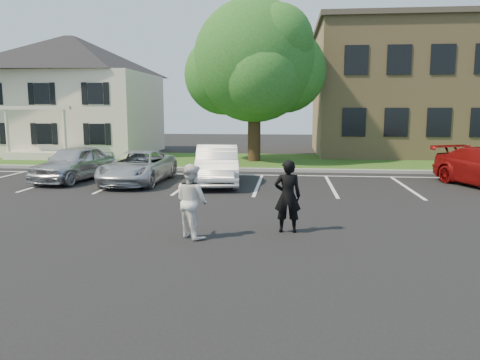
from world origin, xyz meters
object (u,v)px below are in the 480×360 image
object	(u,v)px
tree	(256,64)
house	(73,95)
car_silver_minivan	(138,167)
man_black_suit	(288,196)
man_white_shirt	(192,201)
car_silver_west	(74,163)
car_white_sedan	(217,165)

from	to	relation	value
tree	house	bearing A→B (deg)	161.96
house	car_silver_minivan	xyz separation A→B (m)	(8.20, -12.00, -3.19)
man_black_suit	tree	bearing A→B (deg)	-86.06
man_white_shirt	car_silver_minivan	xyz separation A→B (m)	(-3.76, 7.64, -0.22)
man_black_suit	man_white_shirt	distance (m)	2.28
car_silver_west	man_black_suit	bearing A→B (deg)	-29.50
house	car_white_sedan	distance (m)	16.70
house	man_black_suit	world-z (taller)	house
house	car_white_sedan	size ratio (longest dim) A/B	2.25
tree	car_white_sedan	xyz separation A→B (m)	(-0.99, -7.82, -4.59)
man_white_shirt	car_silver_west	bearing A→B (deg)	-9.76
car_silver_minivan	man_black_suit	bearing A→B (deg)	-47.11
tree	car_white_sedan	world-z (taller)	tree
car_white_sedan	tree	bearing A→B (deg)	74.80
man_black_suit	man_white_shirt	xyz separation A→B (m)	(-2.18, -0.69, -0.02)
car_silver_west	car_white_sedan	distance (m)	5.97
man_black_suit	car_silver_minivan	distance (m)	9.15
car_silver_west	car_white_sedan	world-z (taller)	car_white_sedan
tree	man_white_shirt	xyz separation A→B (m)	(-0.39, -15.62, -4.50)
car_silver_west	car_silver_minivan	bearing A→B (deg)	3.43
car_silver_minivan	house	bearing A→B (deg)	126.74
man_black_suit	house	bearing A→B (deg)	-56.17
man_white_shirt	car_silver_minivan	distance (m)	8.52
tree	man_white_shirt	world-z (taller)	tree
tree	man_black_suit	world-z (taller)	tree
car_silver_minivan	car_white_sedan	bearing A→B (deg)	5.28
car_silver_west	car_silver_minivan	size ratio (longest dim) A/B	0.93
man_black_suit	car_silver_minivan	xyz separation A→B (m)	(-5.94, 6.95, -0.24)
man_black_suit	man_white_shirt	size ratio (longest dim) A/B	1.03
man_white_shirt	car_silver_minivan	world-z (taller)	man_white_shirt
man_black_suit	car_silver_west	distance (m)	11.39
tree	man_white_shirt	distance (m)	16.26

